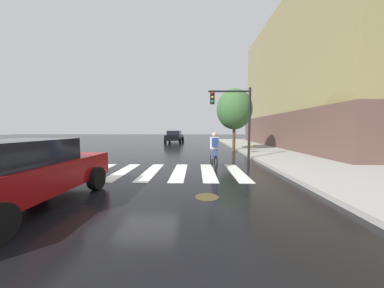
% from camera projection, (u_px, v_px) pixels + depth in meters
% --- Properties ---
extents(ground_plane, '(120.00, 120.00, 0.00)m').
position_uv_depth(ground_plane, '(148.00, 172.00, 8.51)').
color(ground_plane, black).
extents(sidewalk, '(6.50, 50.00, 0.15)m').
position_uv_depth(sidewalk, '(355.00, 171.00, 8.33)').
color(sidewalk, '#9E9B93').
rests_on(sidewalk, ground).
extents(crosswalk_stripes, '(7.86, 3.52, 0.01)m').
position_uv_depth(crosswalk_stripes, '(151.00, 172.00, 8.51)').
color(crosswalk_stripes, silver).
rests_on(crosswalk_stripes, ground).
extents(manhole_cover, '(0.64, 0.64, 0.01)m').
position_uv_depth(manhole_cover, '(207.00, 197.00, 5.38)').
color(manhole_cover, '#473D1E').
rests_on(manhole_cover, ground).
extents(sedan_near, '(2.32, 4.67, 1.59)m').
position_uv_depth(sedan_near, '(20.00, 173.00, 4.56)').
color(sedan_near, maroon).
rests_on(sedan_near, ground).
extents(sedan_mid, '(2.39, 4.75, 1.61)m').
position_uv_depth(sedan_mid, '(174.00, 136.00, 27.02)').
color(sedan_mid, black).
rests_on(sedan_mid, ground).
extents(cyclist, '(0.38, 1.71, 1.69)m').
position_uv_depth(cyclist, '(214.00, 150.00, 9.30)').
color(cyclist, black).
rests_on(cyclist, ground).
extents(traffic_light_near, '(2.47, 0.28, 4.20)m').
position_uv_depth(traffic_light_near, '(235.00, 111.00, 11.51)').
color(traffic_light_near, black).
rests_on(traffic_light_near, ground).
extents(fire_hydrant, '(0.33, 0.22, 0.78)m').
position_uv_depth(fire_hydrant, '(249.00, 145.00, 15.88)').
color(fire_hydrant, gold).
rests_on(fire_hydrant, sidewalk).
extents(street_tree_near, '(2.85, 2.85, 5.08)m').
position_uv_depth(street_tree_near, '(234.00, 109.00, 16.13)').
color(street_tree_near, '#4C3823').
rests_on(street_tree_near, ground).
extents(corner_building, '(16.31, 20.45, 13.16)m').
position_uv_depth(corner_building, '(359.00, 79.00, 18.86)').
color(corner_building, brown).
rests_on(corner_building, ground).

